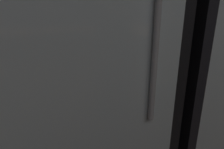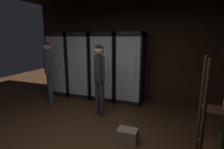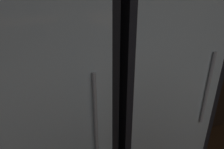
% 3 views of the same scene
% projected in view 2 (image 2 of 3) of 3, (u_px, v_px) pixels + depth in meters
% --- Properties ---
extents(wall_back, '(6.00, 0.06, 2.80)m').
position_uv_depth(wall_back, '(130.00, 51.00, 5.05)').
color(wall_back, black).
rests_on(wall_back, ground).
extents(cooler_far_left, '(0.70, 0.62, 1.92)m').
position_uv_depth(cooler_far_left, '(63.00, 64.00, 5.61)').
color(cooler_far_left, black).
rests_on(cooler_far_left, ground).
extents(cooler_left, '(0.70, 0.62, 1.92)m').
position_uv_depth(cooler_left, '(83.00, 65.00, 5.34)').
color(cooler_left, black).
rests_on(cooler_left, ground).
extents(cooler_center, '(0.70, 0.62, 1.92)m').
position_uv_depth(cooler_center, '(106.00, 67.00, 5.08)').
color(cooler_center, black).
rests_on(cooler_center, ground).
extents(cooler_right, '(0.70, 0.62, 1.92)m').
position_uv_depth(cooler_right, '(131.00, 68.00, 4.83)').
color(cooler_right, black).
rests_on(cooler_right, ground).
extents(shopper_near, '(0.27, 0.21, 1.63)m').
position_uv_depth(shopper_near, '(99.00, 72.00, 3.90)').
color(shopper_near, '#2D2D38').
rests_on(shopper_near, ground).
extents(shopper_far, '(0.29, 0.28, 1.66)m').
position_uv_depth(shopper_far, '(48.00, 66.00, 4.73)').
color(shopper_far, '#384C66').
rests_on(shopper_far, ground).
extents(wine_crate_floor, '(0.35, 0.23, 0.22)m').
position_uv_depth(wine_crate_floor, '(127.00, 135.00, 3.08)').
color(wine_crate_floor, gray).
rests_on(wine_crate_floor, ground).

